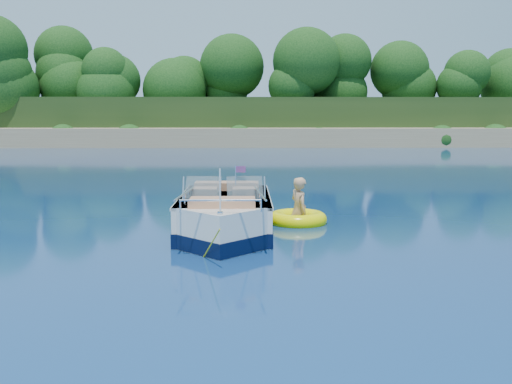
% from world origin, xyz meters
% --- Properties ---
extents(ground, '(160.00, 160.00, 0.00)m').
position_xyz_m(ground, '(0.00, 0.00, 0.00)').
color(ground, '#0A1949').
rests_on(ground, ground).
extents(shoreline, '(170.00, 59.00, 6.00)m').
position_xyz_m(shoreline, '(0.00, 63.77, 0.98)').
color(shoreline, '#987D58').
rests_on(shoreline, ground).
extents(treeline, '(150.00, 7.12, 8.19)m').
position_xyz_m(treeline, '(0.04, 41.01, 5.55)').
color(treeline, black).
rests_on(treeline, ground).
extents(motorboat, '(1.89, 5.25, 1.75)m').
position_xyz_m(motorboat, '(0.72, 1.58, 0.34)').
color(motorboat, silver).
rests_on(motorboat, ground).
extents(tow_tube, '(1.66, 1.66, 0.35)m').
position_xyz_m(tow_tube, '(2.34, 2.77, 0.09)').
color(tow_tube, '#FFF700').
rests_on(tow_tube, ground).
extents(boy, '(0.68, 0.92, 1.66)m').
position_xyz_m(boy, '(2.34, 2.74, 0.00)').
color(boy, tan).
rests_on(boy, ground).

